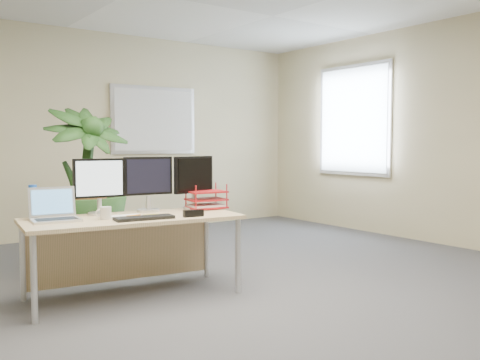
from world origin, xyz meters
TOP-DOWN VIEW (x-y plane):
  - floor at (0.00, 0.00)m, footprint 8.00×8.00m
  - back_wall at (0.00, 4.00)m, footprint 7.00×0.04m
  - whiteboard at (1.20, 3.97)m, footprint 1.30×0.04m
  - window at (3.47, 2.30)m, footprint 0.04×1.30m
  - desk at (-0.47, 1.11)m, footprint 1.75×0.90m
  - floor_plant at (-0.50, 2.04)m, footprint 0.97×0.97m
  - monitor_left at (-0.64, 1.30)m, footprint 0.41×0.19m
  - monitor_right at (-0.23, 1.25)m, footprint 0.42×0.19m
  - monitor_dark at (0.18, 1.18)m, footprint 0.42×0.19m
  - laptop at (-1.04, 1.19)m, footprint 0.38×0.34m
  - keyboard at (-0.47, 0.83)m, footprint 0.47×0.20m
  - coffee_mug at (-0.71, 1.01)m, footprint 0.12×0.09m
  - spiral_notebook at (-0.53, 1.02)m, footprint 0.27×0.21m
  - orange_pen at (-0.48, 0.99)m, footprint 0.13×0.03m
  - yellow_highlighter at (-0.35, 0.96)m, footprint 0.13×0.03m
  - water_bottle at (-1.15, 1.36)m, footprint 0.07×0.07m
  - letter_tray at (0.27, 1.11)m, footprint 0.35×0.29m
  - stapler at (-0.09, 0.74)m, footprint 0.17×0.06m

SIDE VIEW (x-z plane):
  - floor at x=0.00m, z-range 0.00..0.00m
  - desk at x=-0.47m, z-range 0.19..0.84m
  - spiral_notebook at x=-0.53m, z-range 0.65..0.66m
  - yellow_highlighter at x=-0.35m, z-range 0.65..0.66m
  - keyboard at x=-0.47m, z-range 0.65..0.67m
  - orange_pen at x=-0.48m, z-range 0.66..0.67m
  - stapler at x=-0.09m, z-range 0.65..0.70m
  - coffee_mug at x=-0.71m, z-range 0.65..0.74m
  - laptop at x=-1.04m, z-range 0.58..0.83m
  - letter_tray at x=0.27m, z-range 0.64..0.79m
  - floor_plant at x=-0.50m, z-range 0.00..1.50m
  - water_bottle at x=-1.15m, z-range 0.64..0.90m
  - monitor_left at x=-0.64m, z-range 0.68..1.14m
  - monitor_dark at x=0.18m, z-range 0.68..1.15m
  - monitor_right at x=-0.23m, z-range 0.68..1.15m
  - back_wall at x=0.00m, z-range 0.00..2.70m
  - whiteboard at x=1.20m, z-range 1.07..2.02m
  - window at x=3.47m, z-range 0.77..2.33m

